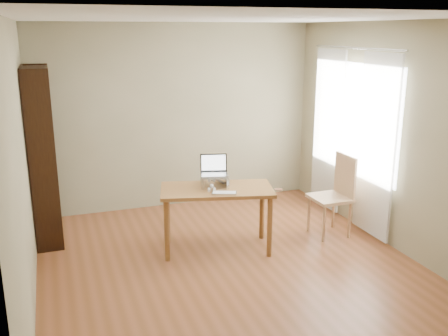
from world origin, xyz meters
TOP-DOWN VIEW (x-y plane):
  - room at (0.03, 0.01)m, footprint 4.04×4.54m
  - bookshelf at (-1.83, 1.55)m, footprint 0.30×0.90m
  - curtains at (1.92, 0.80)m, footprint 0.03×1.90m
  - desk at (0.01, 0.54)m, footprint 1.39×0.92m
  - laptop_stand at (0.01, 0.62)m, footprint 0.32×0.25m
  - laptop at (0.01, 0.67)m, footprint 0.35×0.33m
  - keyboard at (0.02, 0.32)m, footprint 0.30×0.21m
  - coaster at (0.65, 0.26)m, footprint 0.09×0.09m
  - cat at (-0.03, 0.65)m, footprint 0.24×0.48m
  - chair at (1.55, 0.48)m, footprint 0.46×0.46m

SIDE VIEW (x-z plane):
  - chair at x=1.55m, z-range 0.04..1.06m
  - desk at x=0.01m, z-range 0.26..1.01m
  - coaster at x=0.65m, z-range 0.75..0.76m
  - keyboard at x=0.02m, z-range 0.75..0.77m
  - cat at x=-0.03m, z-range 0.74..0.89m
  - laptop_stand at x=0.01m, z-range 0.77..0.90m
  - laptop at x=0.01m, z-range 0.83..1.05m
  - bookshelf at x=-1.83m, z-range 0.00..2.10m
  - curtains at x=1.92m, z-range 0.05..2.29m
  - room at x=0.03m, z-range -0.02..2.62m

